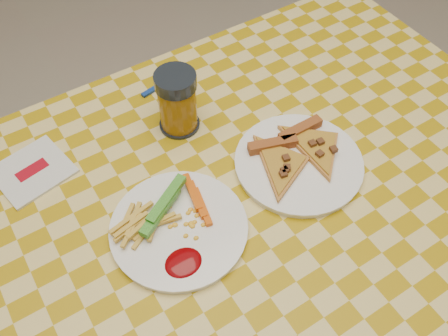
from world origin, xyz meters
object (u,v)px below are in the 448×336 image
at_px(plate_right, 298,164).
at_px(drink_glass, 177,102).
at_px(plate_left, 179,229).
at_px(table, 236,226).

xyz_separation_m(plate_right, drink_glass, (-0.14, 0.21, 0.06)).
bearing_deg(plate_left, table, -3.93).
bearing_deg(drink_glass, table, -92.01).
distance_m(table, plate_left, 0.14).
height_order(table, plate_left, plate_left).
relative_size(plate_left, drink_glass, 1.76).
distance_m(plate_left, plate_right, 0.26).
bearing_deg(table, plate_right, 4.78).
bearing_deg(drink_glass, plate_left, -119.31).
bearing_deg(table, drink_glass, 87.99).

